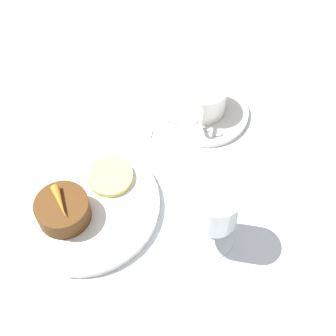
{
  "coord_description": "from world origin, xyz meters",
  "views": [
    {
      "loc": [
        0.37,
        0.15,
        0.64
      ],
      "look_at": [
        -0.04,
        0.1,
        0.04
      ],
      "focal_mm": 50.0,
      "sensor_mm": 36.0,
      "label": 1
    }
  ],
  "objects": [
    {
      "name": "fork",
      "position": [
        -0.14,
        -0.01,
        0.0
      ],
      "size": [
        0.02,
        0.18,
        0.01
      ],
      "color": "silver",
      "rests_on": "ground_plane"
    },
    {
      "name": "spoon",
      "position": [
        -0.15,
        0.14,
        0.01
      ],
      "size": [
        0.03,
        0.11,
        0.0
      ],
      "color": "silver",
      "rests_on": "saucer"
    },
    {
      "name": "ground_plane",
      "position": [
        0.0,
        0.0,
        0.0
      ],
      "size": [
        3.0,
        3.0,
        0.0
      ],
      "primitive_type": "plane",
      "color": "white"
    },
    {
      "name": "dessert_cake",
      "position": [
        0.05,
        -0.04,
        0.03
      ],
      "size": [
        0.08,
        0.08,
        0.04
      ],
      "color": "#563314",
      "rests_on": "dinner_plate"
    },
    {
      "name": "wine_glass",
      "position": [
        0.05,
        0.18,
        0.08
      ],
      "size": [
        0.07,
        0.07,
        0.12
      ],
      "color": "silver",
      "rests_on": "ground_plane"
    },
    {
      "name": "pineapple_slice",
      "position": [
        -0.02,
        0.01,
        0.02
      ],
      "size": [
        0.07,
        0.07,
        0.01
      ],
      "color": "#EFE075",
      "rests_on": "dinner_plate"
    },
    {
      "name": "carrot_garnish",
      "position": [
        0.05,
        -0.04,
        0.06
      ],
      "size": [
        0.05,
        0.04,
        0.01
      ],
      "color": "orange",
      "rests_on": "dessert_cake"
    },
    {
      "name": "coffee_cup",
      "position": [
        -0.19,
        0.14,
        0.04
      ],
      "size": [
        0.1,
        0.08,
        0.05
      ],
      "color": "white",
      "rests_on": "saucer"
    },
    {
      "name": "saucer",
      "position": [
        -0.19,
        0.15,
        0.01
      ],
      "size": [
        0.16,
        0.16,
        0.01
      ],
      "color": "white",
      "rests_on": "ground_plane"
    },
    {
      "name": "dinner_plate",
      "position": [
        0.02,
        -0.02,
        0.01
      ],
      "size": [
        0.23,
        0.23,
        0.01
      ],
      "color": "white",
      "rests_on": "ground_plane"
    }
  ]
}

